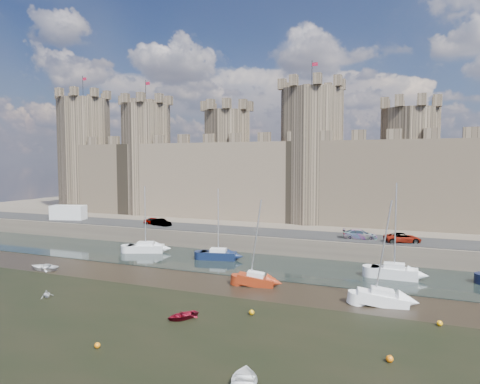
{
  "coord_description": "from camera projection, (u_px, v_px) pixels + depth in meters",
  "views": [
    {
      "loc": [
        18.35,
        -26.34,
        13.2
      ],
      "look_at": [
        -1.0,
        22.0,
        9.39
      ],
      "focal_mm": 32.0,
      "sensor_mm": 36.0,
      "label": 1
    }
  ],
  "objects": [
    {
      "name": "car_1",
      "position": [
        161.0,
        222.0,
        70.0
      ],
      "size": [
        3.88,
        2.09,
        1.21
      ],
      "primitive_type": "imported",
      "rotation": [
        0.0,
        0.0,
        1.34
      ],
      "color": "gray",
      "rests_on": "quay"
    },
    {
      "name": "sailboat_2",
      "position": [
        394.0,
        271.0,
        47.79
      ],
      "size": [
        4.98,
        1.96,
        10.71
      ],
      "rotation": [
        0.0,
        0.0,
        0.01
      ],
      "color": "silver",
      "rests_on": "ground"
    },
    {
      "name": "dinghy_2",
      "position": [
        245.0,
        381.0,
        24.94
      ],
      "size": [
        3.24,
        3.87,
        0.69
      ],
      "primitive_type": "imported",
      "rotation": [
        1.57,
        0.0,
        3.44
      ],
      "color": "silver",
      "rests_on": "ground"
    },
    {
      "name": "dinghy_3",
      "position": [
        47.0,
        294.0,
        41.16
      ],
      "size": [
        1.75,
        1.69,
        0.71
      ],
      "primitive_type": "imported",
      "rotation": [
        1.57,
        0.0,
        1.02
      ],
      "color": "silver",
      "rests_on": "ground"
    },
    {
      "name": "buoy_1",
      "position": [
        252.0,
        312.0,
        36.6
      ],
      "size": [
        0.47,
        0.47,
        0.47
      ],
      "primitive_type": "sphere",
      "color": "#CA8608",
      "rests_on": "ground"
    },
    {
      "name": "ground",
      "position": [
        144.0,
        336.0,
        32.15
      ],
      "size": [
        160.0,
        160.0,
        0.0
      ],
      "primitive_type": "plane",
      "color": "black",
      "rests_on": "ground"
    },
    {
      "name": "sailboat_4",
      "position": [
        256.0,
        279.0,
        45.19
      ],
      "size": [
        4.12,
        2.12,
        9.2
      ],
      "rotation": [
        0.0,
        0.0,
        0.15
      ],
      "color": "maroon",
      "rests_on": "ground"
    },
    {
      "name": "van",
      "position": [
        68.0,
        213.0,
        77.39
      ],
      "size": [
        6.49,
        3.9,
        2.65
      ],
      "primitive_type": "cube",
      "rotation": [
        0.0,
        0.0,
        0.26
      ],
      "color": "silver",
      "rests_on": "quay"
    },
    {
      "name": "buoy_3",
      "position": [
        440.0,
        323.0,
        34.16
      ],
      "size": [
        0.46,
        0.46,
        0.46
      ],
      "primitive_type": "sphere",
      "color": "orange",
      "rests_on": "ground"
    },
    {
      "name": "car_0",
      "position": [
        154.0,
        221.0,
        71.6
      ],
      "size": [
        3.62,
        1.62,
        1.21
      ],
      "primitive_type": "imported",
      "rotation": [
        0.0,
        0.0,
        1.63
      ],
      "color": "gray",
      "rests_on": "quay"
    },
    {
      "name": "dinghy_4",
      "position": [
        182.0,
        316.0,
        35.67
      ],
      "size": [
        3.12,
        3.37,
        0.57
      ],
      "primitive_type": "imported",
      "rotation": [
        1.57,
        0.0,
        5.73
      ],
      "color": "maroon",
      "rests_on": "ground"
    },
    {
      "name": "car_3",
      "position": [
        403.0,
        238.0,
        55.76
      ],
      "size": [
        5.1,
        3.58,
        1.29
      ],
      "primitive_type": "imported",
      "rotation": [
        0.0,
        0.0,
        1.91
      ],
      "color": "gray",
      "rests_on": "quay"
    },
    {
      "name": "quay",
      "position": [
        313.0,
        219.0,
        87.61
      ],
      "size": [
        160.0,
        60.0,
        2.5
      ],
      "primitive_type": "cube",
      "color": "#4C443A",
      "rests_on": "ground"
    },
    {
      "name": "buoy_4",
      "position": [
        97.0,
        345.0,
        30.11
      ],
      "size": [
        0.42,
        0.42,
        0.42
      ],
      "primitive_type": "sphere",
      "color": "orange",
      "rests_on": "ground"
    },
    {
      "name": "car_2",
      "position": [
        360.0,
        234.0,
        58.37
      ],
      "size": [
        4.76,
        2.36,
        1.33
      ],
      "primitive_type": "imported",
      "rotation": [
        0.0,
        0.0,
        1.68
      ],
      "color": "gray",
      "rests_on": "quay"
    },
    {
      "name": "sailboat_0",
      "position": [
        146.0,
        247.0,
        61.42
      ],
      "size": [
        5.47,
        3.78,
        9.53
      ],
      "rotation": [
        0.0,
        0.0,
        0.39
      ],
      "color": "silver",
      "rests_on": "ground"
    },
    {
      "name": "sailboat_5",
      "position": [
        382.0,
        298.0,
        39.06
      ],
      "size": [
        4.74,
        2.51,
        9.72
      ],
      "rotation": [
        0.0,
        0.0,
        0.17
      ],
      "color": "white",
      "rests_on": "ground"
    },
    {
      "name": "sailboat_1",
      "position": [
        218.0,
        254.0,
        56.87
      ],
      "size": [
        5.01,
        2.82,
        9.46
      ],
      "rotation": [
        0.0,
        0.0,
        0.22
      ],
      "color": "#0E1832",
      "rests_on": "ground"
    },
    {
      "name": "road",
      "position": [
        276.0,
        233.0,
        63.44
      ],
      "size": [
        160.0,
        7.0,
        0.1
      ],
      "primitive_type": "cube",
      "color": "black",
      "rests_on": "quay"
    },
    {
      "name": "dinghy_6",
      "position": [
        44.0,
        267.0,
        51.58
      ],
      "size": [
        3.8,
        3.02,
        0.71
      ],
      "primitive_type": "imported",
      "rotation": [
        1.57,
        0.0,
        4.9
      ],
      "color": "silver",
      "rests_on": "ground"
    },
    {
      "name": "water_channel",
      "position": [
        253.0,
        264.0,
        54.37
      ],
      "size": [
        160.0,
        12.0,
        0.08
      ],
      "primitive_type": "cube",
      "color": "black",
      "rests_on": "ground"
    },
    {
      "name": "castle",
      "position": [
        296.0,
        169.0,
        75.98
      ],
      "size": [
        108.5,
        11.0,
        29.0
      ],
      "color": "#42382B",
      "rests_on": "quay"
    },
    {
      "name": "seaweed_patch",
      "position": [
        88.0,
        373.0,
        26.59
      ],
      "size": [
        70.0,
        34.0,
        0.01
      ],
      "primitive_type": "cube",
      "color": "black",
      "rests_on": "ground"
    },
    {
      "name": "buoy_5",
      "position": [
        390.0,
        359.0,
        27.99
      ],
      "size": [
        0.48,
        0.48,
        0.48
      ],
      "primitive_type": "sphere",
      "color": "#CE6009",
      "rests_on": "ground"
    }
  ]
}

